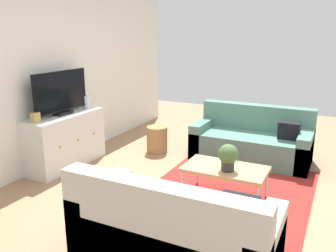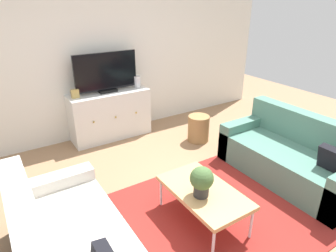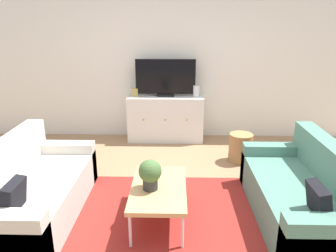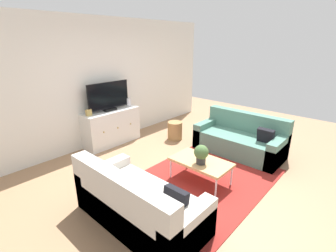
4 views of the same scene
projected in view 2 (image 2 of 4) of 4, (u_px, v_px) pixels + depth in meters
name	position (u px, v px, depth m)	size (l,w,h in m)	color
ground_plane	(199.00, 210.00, 3.23)	(10.00, 10.00, 0.00)	#997251
wall_back	(103.00, 52.00, 4.64)	(6.40, 0.12, 2.70)	silver
area_rug	(208.00, 218.00, 3.11)	(2.50, 1.90, 0.01)	maroon
couch_right_side	(294.00, 157.00, 3.74)	(0.83, 1.74, 0.81)	#4C7A6B
coffee_table	(204.00, 192.00, 2.93)	(0.55, 0.96, 0.39)	tan
potted_plant	(202.00, 180.00, 2.77)	(0.23, 0.23, 0.31)	#2D2D2D
tv_console	(110.00, 115.00, 4.78)	(1.28, 0.47, 0.77)	silver
flat_screen_tv	(106.00, 73.00, 4.51)	(1.00, 0.16, 0.62)	black
glass_vase	(137.00, 82.00, 4.84)	(0.11, 0.11, 0.19)	silver
mantel_clock	(75.00, 94.00, 4.34)	(0.11, 0.07, 0.13)	tan
wicker_basket	(198.00, 128.00, 4.71)	(0.34, 0.34, 0.43)	#9E7547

